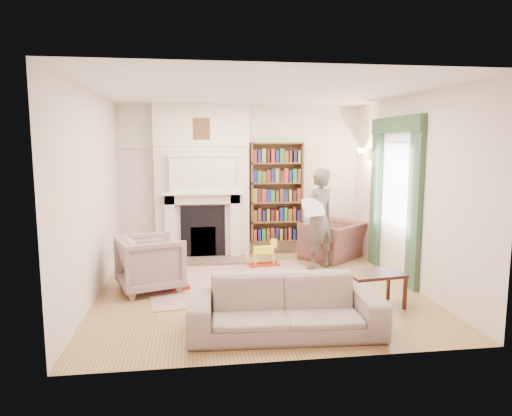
{
  "coord_description": "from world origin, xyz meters",
  "views": [
    {
      "loc": [
        -0.91,
        -6.34,
        2.08
      ],
      "look_at": [
        0.0,
        0.25,
        1.15
      ],
      "focal_mm": 32.0,
      "sensor_mm": 36.0,
      "label": 1
    }
  ],
  "objects": [
    {
      "name": "board_game",
      "position": [
        -0.32,
        -0.27,
        0.03
      ],
      "size": [
        0.42,
        0.42,
        0.03
      ],
      "primitive_type": "cube",
      "rotation": [
        0.0,
        0.0,
        0.11
      ],
      "color": "#D6CE4B",
      "rests_on": "rug"
    },
    {
      "name": "window",
      "position": [
        2.23,
        0.4,
        1.45
      ],
      "size": [
        0.02,
        0.9,
        1.3
      ],
      "primitive_type": "cube",
      "color": "silver",
      "rests_on": "wall_right"
    },
    {
      "name": "curtain_left",
      "position": [
        2.2,
        -0.3,
        1.2
      ],
      "size": [
        0.07,
        0.32,
        2.4
      ],
      "primitive_type": "cube",
      "color": "#2C442C",
      "rests_on": "floor"
    },
    {
      "name": "wall_left",
      "position": [
        -2.25,
        0.0,
        1.4
      ],
      "size": [
        0.0,
        4.5,
        4.5
      ],
      "primitive_type": "plane",
      "rotation": [
        1.57,
        0.0,
        1.57
      ],
      "color": "#F1DFD1",
      "rests_on": "floor"
    },
    {
      "name": "fireplace",
      "position": [
        -0.75,
        2.05,
        1.39
      ],
      "size": [
        1.7,
        0.58,
        2.8
      ],
      "color": "#F1DFD1",
      "rests_on": "floor"
    },
    {
      "name": "wall_right",
      "position": [
        2.25,
        0.0,
        1.4
      ],
      "size": [
        0.0,
        4.5,
        4.5
      ],
      "primitive_type": "plane",
      "rotation": [
        1.57,
        0.0,
        -1.57
      ],
      "color": "#F1DFD1",
      "rests_on": "floor"
    },
    {
      "name": "armchair_left",
      "position": [
        -1.54,
        0.17,
        0.39
      ],
      "size": [
        1.09,
        1.07,
        0.79
      ],
      "primitive_type": "imported",
      "rotation": [
        0.0,
        0.0,
        1.9
      ],
      "color": "#B5A595",
      "rests_on": "floor"
    },
    {
      "name": "armchair_reading",
      "position": [
        1.61,
        1.57,
        0.33
      ],
      "size": [
        1.37,
        1.35,
        0.67
      ],
      "primitive_type": "imported",
      "rotation": [
        0.0,
        0.0,
        3.84
      ],
      "color": "#52302C",
      "rests_on": "floor"
    },
    {
      "name": "curtain_right",
      "position": [
        2.2,
        1.1,
        1.2
      ],
      "size": [
        0.07,
        0.32,
        2.4
      ],
      "primitive_type": "cube",
      "color": "#2C442C",
      "rests_on": "floor"
    },
    {
      "name": "bookcase",
      "position": [
        0.65,
        2.12,
        1.18
      ],
      "size": [
        1.0,
        0.24,
        1.85
      ],
      "primitive_type": "cube",
      "color": "brown",
      "rests_on": "floor"
    },
    {
      "name": "wall_sconce",
      "position": [
        2.03,
        1.5,
        1.9
      ],
      "size": [
        0.2,
        0.24,
        0.24
      ],
      "primitive_type": null,
      "color": "gold",
      "rests_on": "wall_right"
    },
    {
      "name": "pelmet",
      "position": [
        2.19,
        0.4,
        2.38
      ],
      "size": [
        0.09,
        1.7,
        0.24
      ],
      "primitive_type": "cube",
      "color": "#2C442C",
      "rests_on": "wall_right"
    },
    {
      "name": "paraffin_heater",
      "position": [
        -1.44,
        1.9,
        0.28
      ],
      "size": [
        0.3,
        0.3,
        0.55
      ],
      "primitive_type": "cylinder",
      "rotation": [
        0.0,
        0.0,
        -0.29
      ],
      "color": "#B7BABF",
      "rests_on": "floor"
    },
    {
      "name": "sofa",
      "position": [
        0.07,
        -1.6,
        0.31
      ],
      "size": [
        2.17,
        0.95,
        0.62
      ],
      "primitive_type": "imported",
      "rotation": [
        0.0,
        0.0,
        -0.06
      ],
      "color": "#B8AF97",
      "rests_on": "floor"
    },
    {
      "name": "comic_annuals",
      "position": [
        0.14,
        -0.49,
        0.02
      ],
      "size": [
        0.74,
        0.47,
        0.02
      ],
      "color": "red",
      "rests_on": "rug"
    },
    {
      "name": "coffee_table",
      "position": [
        1.38,
        -0.93,
        0.23
      ],
      "size": [
        0.75,
        0.54,
        0.45
      ],
      "primitive_type": null,
      "rotation": [
        0.0,
        0.0,
        0.13
      ],
      "color": "#371B13",
      "rests_on": "floor"
    },
    {
      "name": "rocking_horse",
      "position": [
        0.26,
        1.2,
        0.23
      ],
      "size": [
        0.55,
        0.26,
        0.47
      ],
      "primitive_type": null,
      "rotation": [
        0.0,
        0.0,
        0.09
      ],
      "color": "yellow",
      "rests_on": "rug"
    },
    {
      "name": "wall_front",
      "position": [
        0.0,
        -2.25,
        1.4
      ],
      "size": [
        4.5,
        0.0,
        4.5
      ],
      "primitive_type": "plane",
      "rotation": [
        -1.57,
        0.0,
        0.0
      ],
      "color": "#F1DFD1",
      "rests_on": "floor"
    },
    {
      "name": "game_box_lid",
      "position": [
        -1.13,
        0.1,
        0.04
      ],
      "size": [
        0.3,
        0.24,
        0.05
      ],
      "primitive_type": "cube",
      "rotation": [
        0.0,
        0.0,
        0.23
      ],
      "color": "#A91C13",
      "rests_on": "rug"
    },
    {
      "name": "wall_back",
      "position": [
        0.0,
        2.25,
        1.4
      ],
      "size": [
        4.5,
        0.0,
        4.5
      ],
      "primitive_type": "plane",
      "rotation": [
        1.57,
        0.0,
        0.0
      ],
      "color": "#F1DFD1",
      "rests_on": "floor"
    },
    {
      "name": "ceiling",
      "position": [
        0.0,
        0.0,
        2.8
      ],
      "size": [
        4.5,
        4.5,
        0.0
      ],
      "primitive_type": "plane",
      "rotation": [
        3.14,
        0.0,
        0.0
      ],
      "color": "white",
      "rests_on": "wall_back"
    },
    {
      "name": "rug",
      "position": [
        -0.29,
        0.4,
        0.01
      ],
      "size": [
        2.87,
        2.36,
        0.01
      ],
      "primitive_type": "cube",
      "rotation": [
        0.0,
        0.0,
        0.14
      ],
      "color": "#C2A793",
      "rests_on": "floor"
    },
    {
      "name": "newspaper",
      "position": [
        1.01,
        0.77,
        1.07
      ],
      "size": [
        0.44,
        0.31,
        0.29
      ],
      "primitive_type": "cube",
      "rotation": [
        -0.35,
        0.0,
        0.49
      ],
      "color": "silver",
      "rests_on": "man_reading"
    },
    {
      "name": "floor",
      "position": [
        0.0,
        0.0,
        0.0
      ],
      "size": [
        4.5,
        4.5,
        0.0
      ],
      "primitive_type": "plane",
      "color": "brown",
      "rests_on": "ground"
    },
    {
      "name": "man_reading",
      "position": [
        1.16,
        0.97,
        0.85
      ],
      "size": [
        0.73,
        0.65,
        1.69
      ],
      "primitive_type": "imported",
      "rotation": [
        0.0,
        0.0,
        3.63
      ],
      "color": "#514740",
      "rests_on": "floor"
    }
  ]
}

